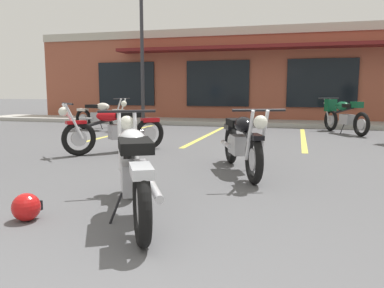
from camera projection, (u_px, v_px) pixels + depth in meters
ground_plane at (217, 176)px, 5.47m from camera, size 80.00×80.00×0.00m
sidewalk_kerb at (265, 123)px, 13.44m from camera, size 22.00×1.80×0.14m
brick_storefront_building at (273, 77)px, 16.75m from camera, size 18.64×6.66×3.50m
painted_stall_lines at (254, 137)px, 10.00m from camera, size 7.55×4.80×0.01m
motorcycle_foreground_classic at (134, 169)px, 3.66m from camera, size 1.26×1.92×0.98m
motorcycle_red_sportbike at (115, 129)px, 7.46m from camera, size 1.60×1.70×0.98m
motorcycle_black_cruiser at (343, 114)px, 10.83m from camera, size 1.23×1.94×0.98m
motorcycle_silver_naked at (241, 141)px, 5.61m from camera, size 1.07×2.01×0.98m
motorcycle_blue_standard at (100, 115)px, 11.58m from camera, size 2.05×0.95×0.98m
helmet_on_pavement at (26, 207)px, 3.57m from camera, size 0.26×0.26×0.26m
parking_lot_lamp_post at (140, 21)px, 12.88m from camera, size 0.24×0.76×5.48m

